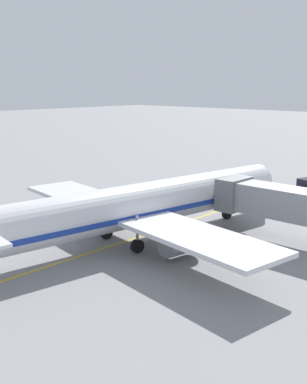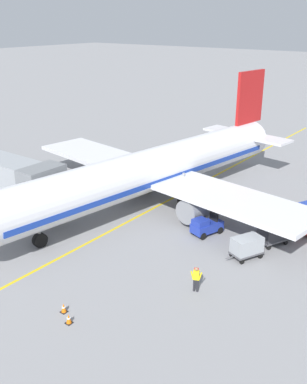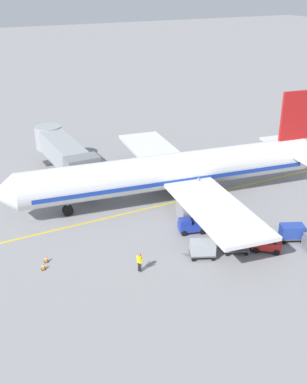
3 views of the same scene
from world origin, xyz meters
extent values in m
plane|color=gray|center=(0.00, 0.00, 0.00)|extent=(400.00, 400.00, 0.00)
cube|color=gold|center=(0.00, 0.00, 0.00)|extent=(0.24, 80.00, 0.01)
cylinder|color=silver|center=(0.79, -1.68, 3.29)|extent=(8.15, 32.20, 3.70)
cube|color=#193899|center=(0.79, -1.68, 2.82)|extent=(7.83, 29.67, 0.44)
cone|color=silver|center=(3.20, 15.35, 3.29)|extent=(3.93, 2.89, 3.63)
cube|color=black|center=(2.95, 13.57, 3.93)|extent=(2.90, 1.48, 0.60)
cube|color=silver|center=(0.65, -2.67, 2.64)|extent=(30.43, 9.36, 0.36)
cylinder|color=gray|center=(-4.69, -1.11, 1.39)|extent=(2.43, 3.45, 2.00)
cylinder|color=gray|center=(6.21, -2.65, 1.39)|extent=(2.43, 3.45, 2.00)
cylinder|color=black|center=(2.36, 9.41, 0.55)|extent=(0.60, 1.15, 1.10)
cylinder|color=gray|center=(2.36, 9.41, 2.10)|extent=(0.24, 0.24, 2.00)
cylinder|color=black|center=(-1.77, -3.34, 0.55)|extent=(0.60, 1.15, 1.10)
cylinder|color=gray|center=(-1.77, -3.34, 2.10)|extent=(0.24, 0.24, 2.00)
cylinder|color=black|center=(2.78, -3.98, 0.55)|extent=(0.60, 1.15, 1.10)
cylinder|color=gray|center=(2.78, -3.98, 2.10)|extent=(0.24, 0.24, 2.00)
cube|color=#93999E|center=(10.69, 6.74, 3.49)|extent=(13.28, 2.80, 2.60)
cube|color=slate|center=(4.85, 6.74, 3.49)|extent=(2.00, 3.50, 2.99)
cube|color=#1E339E|center=(3.96, 22.45, 0.85)|extent=(3.42, 4.86, 0.90)
cube|color=black|center=(4.26, 23.39, 1.85)|extent=(2.13, 2.26, 1.10)
cube|color=#1E339E|center=(3.50, 20.98, 1.48)|extent=(2.11, 1.61, 0.36)
cylinder|color=black|center=(4.42, 20.80, 0.40)|extent=(0.57, 0.87, 0.80)
cylinder|color=black|center=(2.64, 21.36, 0.40)|extent=(0.57, 0.87, 0.80)
cylinder|color=black|center=(3.50, 24.09, 0.40)|extent=(0.57, 0.87, 0.80)
cube|color=#B21E1E|center=(-12.14, -3.81, 0.63)|extent=(2.51, 2.69, 0.70)
cube|color=#B21E1E|center=(-11.70, -3.28, 1.20)|extent=(1.45, 1.46, 0.44)
cube|color=black|center=(-12.58, -4.35, 1.30)|extent=(0.75, 0.66, 0.64)
cylinder|color=black|center=(-12.06, -3.72, 1.28)|extent=(0.23, 0.25, 0.54)
cylinder|color=black|center=(-12.00, -2.80, 0.28)|extent=(0.51, 0.56, 0.56)
cylinder|color=black|center=(-11.17, -3.48, 0.28)|extent=(0.51, 0.56, 0.56)
cylinder|color=black|center=(-13.11, -4.15, 0.28)|extent=(0.51, 0.56, 0.56)
cylinder|color=black|center=(-12.28, -4.83, 0.28)|extent=(0.51, 0.56, 0.56)
cube|color=#1E339E|center=(-6.34, 0.20, 0.63)|extent=(1.89, 2.74, 0.70)
cube|color=#1E339E|center=(-6.14, 0.86, 1.20)|extent=(1.29, 1.31, 0.44)
cube|color=black|center=(-6.55, -0.45, 1.30)|extent=(0.85, 0.40, 0.64)
cylinder|color=black|center=(-6.31, 0.32, 1.28)|extent=(0.16, 0.28, 0.54)
cylinder|color=black|center=(-6.60, 1.20, 0.28)|extent=(0.36, 0.59, 0.56)
cylinder|color=black|center=(-5.57, 0.88, 0.28)|extent=(0.36, 0.59, 0.56)
cylinder|color=black|center=(-7.12, -0.47, 0.28)|extent=(0.36, 0.59, 0.56)
cylinder|color=black|center=(-6.09, -0.79, 0.28)|extent=(0.36, 0.59, 0.56)
cube|color=#4C4C51|center=(-10.45, 1.72, 0.42)|extent=(2.09, 2.54, 0.12)
cube|color=#999EA3|center=(-10.45, 1.72, 1.03)|extent=(1.99, 2.41, 1.10)
cylinder|color=#4C4C51|center=(-9.86, 3.04, 0.41)|extent=(0.35, 0.67, 0.07)
cylinder|color=black|center=(-10.62, 2.70, 0.18)|extent=(0.26, 0.38, 0.36)
cylinder|color=black|center=(-9.61, 2.25, 0.18)|extent=(0.26, 0.38, 0.36)
cylinder|color=black|center=(-11.30, 1.20, 0.18)|extent=(0.26, 0.38, 0.36)
cylinder|color=black|center=(-10.29, 0.74, 0.18)|extent=(0.26, 0.38, 0.36)
cube|color=#4C4C51|center=(-11.10, -1.30, 0.42)|extent=(2.09, 2.54, 0.12)
cube|color=#2D2D33|center=(-11.10, -1.30, 1.03)|extent=(1.99, 2.41, 1.10)
cylinder|color=#4C4C51|center=(-10.50, 0.02, 0.41)|extent=(0.35, 0.67, 0.07)
cylinder|color=black|center=(-11.26, -0.32, 0.18)|extent=(0.26, 0.38, 0.36)
cylinder|color=black|center=(-10.25, -0.78, 0.18)|extent=(0.26, 0.38, 0.36)
cylinder|color=black|center=(-11.94, -1.83, 0.18)|extent=(0.26, 0.38, 0.36)
cylinder|color=black|center=(-10.93, -2.28, 0.18)|extent=(0.26, 0.38, 0.36)
cube|color=#4C4C51|center=(-11.19, -3.86, 0.42)|extent=(2.09, 2.54, 0.12)
cube|color=#233D9E|center=(-11.19, -3.86, 1.03)|extent=(1.99, 2.41, 1.10)
cylinder|color=#4C4C51|center=(-10.59, -2.54, 0.41)|extent=(0.35, 0.67, 0.07)
cylinder|color=black|center=(-11.35, -2.88, 0.18)|extent=(0.26, 0.38, 0.36)
cylinder|color=black|center=(-10.35, -3.33, 0.18)|extent=(0.26, 0.38, 0.36)
cylinder|color=black|center=(-12.03, -4.38, 0.18)|extent=(0.26, 0.38, 0.36)
cylinder|color=black|center=(-11.03, -4.84, 0.18)|extent=(0.26, 0.38, 0.36)
cube|color=#4C4C51|center=(-11.85, -6.98, 0.42)|extent=(2.09, 2.54, 0.12)
cube|color=#233D9E|center=(-11.85, -6.98, 1.03)|extent=(1.99, 2.41, 1.10)
cylinder|color=#4C4C51|center=(-11.25, -5.66, 0.41)|extent=(0.35, 0.67, 0.07)
cylinder|color=black|center=(-12.01, -6.00, 0.18)|extent=(0.26, 0.38, 0.36)
cylinder|color=black|center=(-11.00, -6.45, 0.18)|extent=(0.26, 0.38, 0.36)
cylinder|color=black|center=(-12.69, -7.50, 0.18)|extent=(0.26, 0.38, 0.36)
cylinder|color=black|center=(-11.68, -7.96, 0.18)|extent=(0.26, 0.38, 0.36)
cylinder|color=#232328|center=(-9.92, 7.33, 0.42)|extent=(0.15, 0.15, 0.85)
cylinder|color=#232328|center=(-9.73, 7.41, 0.42)|extent=(0.15, 0.15, 0.85)
cube|color=yellow|center=(-9.82, 7.37, 1.15)|extent=(0.44, 0.37, 0.60)
cylinder|color=yellow|center=(-10.06, 7.28, 1.10)|extent=(0.24, 0.17, 0.57)
cylinder|color=yellow|center=(-9.59, 7.47, 1.10)|extent=(0.24, 0.17, 0.57)
sphere|color=#997051|center=(-9.82, 7.37, 1.58)|extent=(0.22, 0.22, 0.22)
cube|color=red|center=(-9.82, 7.37, 1.60)|extent=(0.27, 0.17, 0.10)
cube|color=black|center=(-4.92, 13.73, 0.02)|extent=(0.36, 0.36, 0.04)
cone|color=orange|center=(-4.92, 13.73, 0.32)|extent=(0.30, 0.30, 0.55)
cylinder|color=white|center=(-4.92, 13.73, 0.34)|extent=(0.21, 0.21, 0.06)
cube|color=black|center=(-5.89, 14.24, 0.02)|extent=(0.36, 0.36, 0.04)
cone|color=orange|center=(-5.89, 14.24, 0.32)|extent=(0.30, 0.30, 0.55)
cylinder|color=white|center=(-5.89, 14.24, 0.34)|extent=(0.21, 0.21, 0.06)
camera|label=1|loc=(28.84, -29.92, 13.43)|focal=44.39mm
camera|label=2|loc=(-21.86, 27.58, 15.77)|focal=41.68mm
camera|label=3|loc=(-38.49, 21.15, 21.83)|focal=43.63mm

